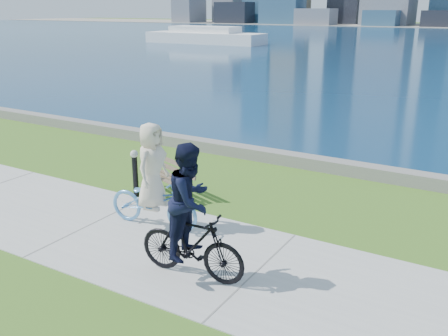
% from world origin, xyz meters
% --- Properties ---
extents(ground, '(320.00, 320.00, 0.00)m').
position_xyz_m(ground, '(0.00, 0.00, 0.00)').
color(ground, '#39651A').
rests_on(ground, ground).
extents(concrete_path, '(80.00, 3.50, 0.02)m').
position_xyz_m(concrete_path, '(0.00, 0.00, 0.01)').
color(concrete_path, '#AFB0AA').
rests_on(concrete_path, ground).
extents(seawall, '(90.00, 0.50, 0.35)m').
position_xyz_m(seawall, '(0.00, 6.20, 0.17)').
color(seawall, slate).
rests_on(seawall, ground).
extents(ferry_near, '(15.78, 4.51, 2.14)m').
position_xyz_m(ferry_near, '(-32.34, 48.49, 0.89)').
color(ferry_near, white).
rests_on(ferry_near, ground).
extents(park_bench, '(1.68, 1.05, 0.82)m').
position_xyz_m(park_bench, '(-3.61, 2.38, 0.50)').
color(park_bench, black).
rests_on(park_bench, ground).
extents(bollard_lamp, '(0.19, 0.19, 1.19)m').
position_xyz_m(bollard_lamp, '(-4.28, 1.83, 0.68)').
color(bollard_lamp, black).
rests_on(bollard_lamp, ground).
extents(cyclist_woman, '(0.95, 2.16, 2.25)m').
position_xyz_m(cyclist_woman, '(-2.78, 0.65, 0.86)').
color(cyclist_woman, '#599BD9').
rests_on(cyclist_woman, ground).
extents(cyclist_man, '(0.80, 2.03, 2.40)m').
position_xyz_m(cyclist_man, '(-0.90, -0.69, 1.02)').
color(cyclist_man, black).
rests_on(cyclist_man, ground).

